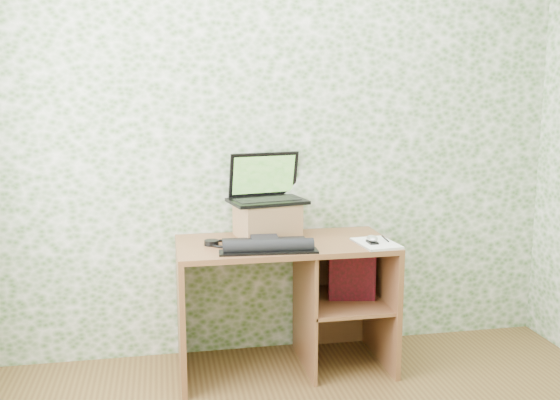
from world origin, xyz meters
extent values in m
plane|color=white|center=(0.00, 1.75, 1.30)|extent=(3.50, 0.00, 3.50)
cube|color=brown|center=(0.00, 1.44, 0.73)|extent=(1.20, 0.60, 0.03)
cube|color=brown|center=(-0.58, 1.44, 0.36)|extent=(0.03, 0.60, 0.72)
cube|color=brown|center=(0.58, 1.44, 0.36)|extent=(0.03, 0.60, 0.72)
cube|color=brown|center=(0.12, 1.44, 0.36)|extent=(0.02, 0.56, 0.72)
cube|color=brown|center=(0.35, 1.44, 0.38)|extent=(0.46, 0.56, 0.02)
cube|color=brown|center=(0.36, 1.73, 0.36)|extent=(0.48, 0.02, 0.72)
cube|color=#8D603F|center=(-0.07, 1.58, 0.85)|extent=(0.38, 0.34, 0.20)
cube|color=black|center=(-0.07, 1.58, 0.96)|extent=(0.47, 0.37, 0.02)
cube|color=black|center=(-0.07, 1.57, 0.97)|extent=(0.39, 0.23, 0.00)
cube|color=black|center=(-0.07, 1.70, 1.10)|extent=(0.43, 0.15, 0.26)
cube|color=#255E1B|center=(-0.07, 1.69, 1.10)|extent=(0.38, 0.12, 0.22)
cube|color=black|center=(-0.13, 1.34, 0.77)|extent=(0.47, 0.20, 0.04)
cube|color=black|center=(-0.13, 1.34, 0.78)|extent=(0.16, 0.16, 0.06)
cylinder|color=black|center=(-0.13, 1.23, 0.79)|extent=(0.48, 0.11, 0.07)
cube|color=black|center=(-0.13, 1.22, 0.76)|extent=(0.53, 0.14, 0.01)
torus|color=black|center=(-0.33, 1.44, 0.76)|extent=(0.17, 0.17, 0.01)
cylinder|color=black|center=(-0.41, 1.44, 0.76)|extent=(0.08, 0.08, 0.03)
cylinder|color=black|center=(-0.26, 1.43, 0.76)|extent=(0.08, 0.08, 0.03)
cube|color=white|center=(0.49, 1.29, 0.76)|extent=(0.23, 0.30, 0.01)
ellipsoid|color=silver|center=(0.46, 1.27, 0.78)|extent=(0.06, 0.09, 0.03)
cylinder|color=black|center=(0.56, 1.34, 0.77)|extent=(0.02, 0.13, 0.01)
cube|color=maroon|center=(0.40, 1.44, 0.55)|extent=(0.28, 0.14, 0.32)
camera|label=1|loc=(-0.66, -1.90, 1.60)|focal=40.00mm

